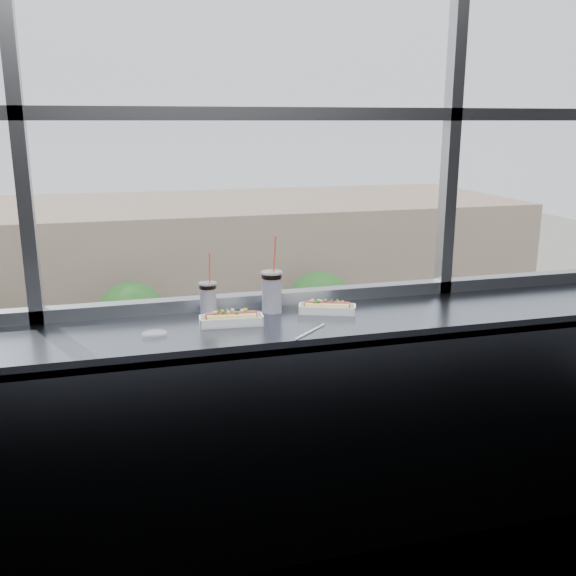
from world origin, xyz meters
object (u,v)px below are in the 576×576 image
object	(u,v)px
hotdog_tray_left	(231,319)
tree_right	(320,303)
pedestrian_b	(97,367)
pedestrian_d	(298,356)
soda_cup_right	(272,290)
car_far_b	(180,396)
car_near_c	(135,502)
hotdog_tray_right	(327,308)
car_near_e	(557,438)
pedestrian_c	(218,357)
tree_center	(132,317)
car_far_c	(404,369)
soda_cup_left	(208,298)
pedestrian_a	(28,376)
loose_straw	(310,332)
car_near_d	(336,473)
wrapper	(155,333)

from	to	relation	value
hotdog_tray_left	tree_right	world-z (taller)	hotdog_tray_left
pedestrian_b	pedestrian_d	distance (m)	10.22
soda_cup_right	car_far_b	size ratio (longest dim) A/B	0.06
pedestrian_b	tree_right	size ratio (longest dim) A/B	0.35
car_near_c	hotdog_tray_right	bearing A→B (deg)	-172.46
car_near_e	car_far_b	world-z (taller)	car_near_e
car_near_e	pedestrian_c	xyz separation A→B (m)	(-11.17, 12.46, -0.11)
tree_center	pedestrian_c	bearing A→B (deg)	6.22
hotdog_tray_left	car_far_c	distance (m)	29.59
hotdog_tray_left	soda_cup_left	distance (m)	0.18
soda_cup_left	pedestrian_a	world-z (taller)	soda_cup_left
soda_cup_left	car_far_c	size ratio (longest dim) A/B	0.05
soda_cup_right	car_near_c	size ratio (longest dim) A/B	0.06
pedestrian_b	tree_center	size ratio (longest dim) A/B	0.35
hotdog_tray_left	pedestrian_b	distance (m)	31.08
car_far_c	tree_right	xyz separation A→B (m)	(-3.09, 4.00, 2.49)
car_near_e	hotdog_tray_left	bearing A→B (deg)	134.23
loose_straw	car_far_c	bearing A→B (deg)	20.54
car_near_d	pedestrian_d	distance (m)	11.29
pedestrian_d	pedestrian_c	bearing A→B (deg)	-18.43
tree_center	car_near_d	bearing A→B (deg)	-62.08
pedestrian_a	tree_center	size ratio (longest dim) A/B	0.35
soda_cup_right	car_far_c	xyz separation A→B (m)	(12.66, 24.12, -11.05)
wrapper	car_far_c	xyz separation A→B (m)	(13.22, 24.34, -10.96)
car_far_c	car_near_e	xyz separation A→B (m)	(2.63, -8.00, -0.06)
car_near_d	soda_cup_left	bearing A→B (deg)	160.40
car_near_d	pedestrian_d	size ratio (longest dim) A/B	2.72
hotdog_tray_left	car_near_c	size ratio (longest dim) A/B	0.05
wrapper	car_near_d	size ratio (longest dim) A/B	0.02
soda_cup_right	pedestrian_b	bearing A→B (deg)	93.92
loose_straw	pedestrian_a	distance (m)	31.40
car_far_b	pedestrian_b	bearing A→B (deg)	43.58
car_near_d	car_near_e	size ratio (longest dim) A/B	0.94
car_near_e	car_far_b	distance (m)	15.79
pedestrian_d	pedestrian_c	size ratio (longest dim) A/B	1.14
hotdog_tray_right	pedestrian_d	bearing A→B (deg)	94.57
hotdog_tray_right	loose_straw	size ratio (longest dim) A/B	1.17
wrapper	pedestrian_d	bearing A→B (deg)	72.47
car_near_e	car_far_b	size ratio (longest dim) A/B	1.06
loose_straw	car_near_e	size ratio (longest dim) A/B	0.04
wrapper	soda_cup_left	bearing A→B (deg)	39.87
hotdog_tray_left	pedestrian_b	bearing A→B (deg)	98.61
wrapper	car_near_e	xyz separation A→B (m)	(15.86, 16.34, -11.01)
pedestrian_b	pedestrian_c	world-z (taller)	pedestrian_b
car_near_d	pedestrian_c	size ratio (longest dim) A/B	3.09
tree_center	hotdog_tray_right	bearing A→B (deg)	-89.28
pedestrian_b	car_far_b	bearing A→B (deg)	127.96
pedestrian_c	pedestrian_a	size ratio (longest dim) A/B	0.99
soda_cup_left	car_far_b	bearing A→B (deg)	85.30
pedestrian_d	pedestrian_a	xyz separation A→B (m)	(-13.32, 1.29, -0.12)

